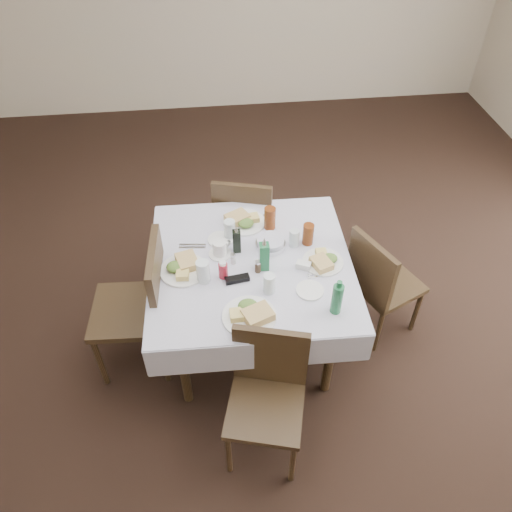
% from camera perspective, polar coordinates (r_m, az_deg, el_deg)
% --- Properties ---
extents(ground_plane, '(7.00, 7.00, 0.00)m').
position_cam_1_polar(ground_plane, '(3.72, 2.68, -7.83)').
color(ground_plane, black).
extents(room_shell, '(6.04, 7.04, 2.80)m').
position_cam_1_polar(room_shell, '(2.61, 3.93, 16.37)').
color(room_shell, beige).
rests_on(room_shell, ground).
extents(dining_table, '(1.27, 1.27, 0.76)m').
position_cam_1_polar(dining_table, '(3.13, -0.57, -1.81)').
color(dining_table, black).
rests_on(dining_table, ground).
extents(chair_north, '(0.52, 0.52, 0.90)m').
position_cam_1_polar(chair_north, '(3.77, -1.29, 4.24)').
color(chair_north, black).
rests_on(chair_north, ground).
extents(chair_south, '(0.50, 0.50, 0.87)m').
position_cam_1_polar(chair_south, '(2.82, 1.33, -14.82)').
color(chair_south, black).
rests_on(chair_south, ground).
extents(chair_east, '(0.54, 0.54, 0.86)m').
position_cam_1_polar(chair_east, '(3.42, 13.81, -2.73)').
color(chair_east, black).
rests_on(chair_east, ground).
extents(chair_west, '(0.49, 0.49, 0.99)m').
position_cam_1_polar(chair_west, '(3.19, -12.82, -5.05)').
color(chair_west, black).
rests_on(chair_west, ground).
extents(meal_north, '(0.28, 0.28, 0.06)m').
position_cam_1_polar(meal_north, '(3.33, -1.48, 4.06)').
color(meal_north, white).
rests_on(meal_north, dining_table).
extents(meal_south, '(0.30, 0.30, 0.07)m').
position_cam_1_polar(meal_south, '(2.75, -0.63, -6.64)').
color(meal_south, white).
rests_on(meal_south, dining_table).
extents(meal_east, '(0.25, 0.25, 0.06)m').
position_cam_1_polar(meal_east, '(3.07, 7.72, -0.56)').
color(meal_east, white).
rests_on(meal_east, dining_table).
extents(meal_west, '(0.29, 0.29, 0.06)m').
position_cam_1_polar(meal_west, '(3.03, -8.32, -1.28)').
color(meal_west, white).
rests_on(meal_west, dining_table).
extents(side_plate_a, '(0.16, 0.16, 0.01)m').
position_cam_1_polar(side_plate_a, '(3.22, -4.11, 1.88)').
color(side_plate_a, white).
rests_on(side_plate_a, dining_table).
extents(side_plate_b, '(0.16, 0.16, 0.01)m').
position_cam_1_polar(side_plate_b, '(2.91, 6.18, -3.92)').
color(side_plate_b, white).
rests_on(side_plate_b, dining_table).
extents(water_n, '(0.07, 0.07, 0.13)m').
position_cam_1_polar(water_n, '(3.19, -3.03, 3.04)').
color(water_n, silver).
rests_on(water_n, dining_table).
extents(water_s, '(0.07, 0.07, 0.13)m').
position_cam_1_polar(water_s, '(2.85, 1.53, -3.16)').
color(water_s, silver).
rests_on(water_s, dining_table).
extents(water_e, '(0.06, 0.06, 0.12)m').
position_cam_1_polar(water_e, '(3.15, 4.39, 2.07)').
color(water_e, silver).
rests_on(water_e, dining_table).
extents(water_w, '(0.08, 0.08, 0.15)m').
position_cam_1_polar(water_w, '(2.92, -6.07, -1.77)').
color(water_w, silver).
rests_on(water_w, dining_table).
extents(iced_tea_a, '(0.08, 0.08, 0.16)m').
position_cam_1_polar(iced_tea_a, '(3.26, 1.59, 4.34)').
color(iced_tea_a, '#692F11').
rests_on(iced_tea_a, dining_table).
extents(iced_tea_b, '(0.07, 0.07, 0.15)m').
position_cam_1_polar(iced_tea_b, '(3.16, 5.98, 2.49)').
color(iced_tea_b, '#692F11').
rests_on(iced_tea_b, dining_table).
extents(bread_basket, '(0.19, 0.19, 0.06)m').
position_cam_1_polar(bread_basket, '(3.15, 1.67, 1.48)').
color(bread_basket, silver).
rests_on(bread_basket, dining_table).
extents(oil_cruet_dark, '(0.05, 0.05, 0.20)m').
position_cam_1_polar(oil_cruet_dark, '(3.08, -2.24, 1.81)').
color(oil_cruet_dark, black).
rests_on(oil_cruet_dark, dining_table).
extents(oil_cruet_green, '(0.06, 0.06, 0.24)m').
position_cam_1_polar(oil_cruet_green, '(2.96, 0.93, 0.07)').
color(oil_cruet_green, '#1F6E3F').
rests_on(oil_cruet_green, dining_table).
extents(ketchup_bottle, '(0.06, 0.06, 0.12)m').
position_cam_1_polar(ketchup_bottle, '(2.94, -3.78, -1.60)').
color(ketchup_bottle, '#A61D2D').
rests_on(ketchup_bottle, dining_table).
extents(salt_shaker, '(0.03, 0.03, 0.07)m').
position_cam_1_polar(salt_shaker, '(3.04, -2.62, -0.31)').
color(salt_shaker, white).
rests_on(salt_shaker, dining_table).
extents(pepper_shaker, '(0.04, 0.04, 0.08)m').
position_cam_1_polar(pepper_shaker, '(2.98, 0.21, -1.20)').
color(pepper_shaker, '#3C2A1A').
rests_on(pepper_shaker, dining_table).
extents(coffee_mug, '(0.14, 0.14, 0.10)m').
position_cam_1_polar(coffee_mug, '(3.09, -4.11, 0.84)').
color(coffee_mug, white).
rests_on(coffee_mug, dining_table).
extents(sunglasses, '(0.15, 0.07, 0.03)m').
position_cam_1_polar(sunglasses, '(2.94, -2.16, -2.65)').
color(sunglasses, black).
rests_on(sunglasses, dining_table).
extents(green_bottle, '(0.06, 0.06, 0.23)m').
position_cam_1_polar(green_bottle, '(2.75, 9.25, -4.81)').
color(green_bottle, '#1F6E3F').
rests_on(green_bottle, dining_table).
extents(sugar_caddy, '(0.10, 0.08, 0.04)m').
position_cam_1_polar(sugar_caddy, '(3.02, 5.45, -1.05)').
color(sugar_caddy, white).
rests_on(sugar_caddy, dining_table).
extents(cutlery_n, '(0.09, 0.17, 0.01)m').
position_cam_1_polar(cutlery_n, '(3.34, 1.35, 3.86)').
color(cutlery_n, silver).
rests_on(cutlery_n, dining_table).
extents(cutlery_s, '(0.08, 0.18, 0.01)m').
position_cam_1_polar(cutlery_s, '(2.74, -2.01, -7.61)').
color(cutlery_s, silver).
rests_on(cutlery_s, dining_table).
extents(cutlery_e, '(0.16, 0.06, 0.01)m').
position_cam_1_polar(cutlery_e, '(3.01, 7.31, -2.10)').
color(cutlery_e, silver).
rests_on(cutlery_e, dining_table).
extents(cutlery_w, '(0.17, 0.06, 0.01)m').
position_cam_1_polar(cutlery_w, '(3.19, -7.28, 1.11)').
color(cutlery_w, silver).
rests_on(cutlery_w, dining_table).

